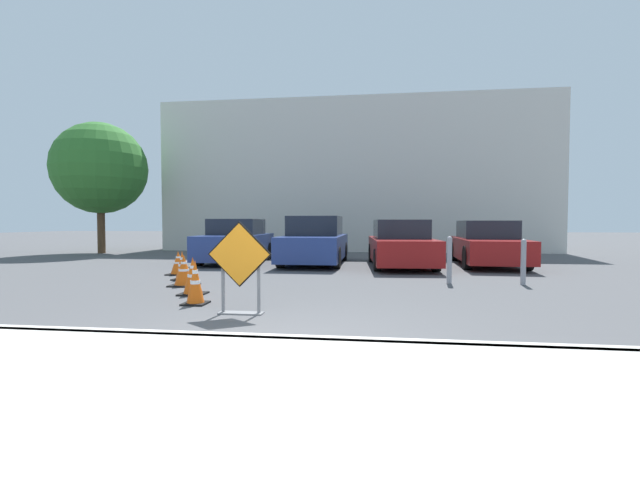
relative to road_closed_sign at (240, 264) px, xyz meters
name	(u,v)px	position (x,y,z in m)	size (l,w,h in m)	color
ground_plane	(344,262)	(0.94, 8.38, -0.75)	(96.00, 96.00, 0.00)	#4C4C4F
sidewalk_strip	(236,394)	(0.94, -3.01, -0.68)	(29.92, 2.78, 0.14)	beige
curb_lip	(278,343)	(0.94, -1.62, -0.68)	(29.92, 0.20, 0.14)	beige
road_closed_sign	(240,264)	(0.00, 0.00, 0.00)	(0.96, 0.20, 1.37)	black
traffic_cone_nearest	(195,283)	(-0.98, 0.66, -0.39)	(0.39, 0.39, 0.74)	black
traffic_cone_second	(193,276)	(-1.43, 1.57, -0.41)	(0.47, 0.47, 0.71)	black
traffic_cone_third	(184,271)	(-2.09, 2.60, -0.43)	(0.54, 0.54, 0.67)	black
traffic_cone_fourth	(182,266)	(-2.55, 3.52, -0.42)	(0.41, 0.41, 0.69)	black
traffic_cone_fifth	(178,263)	(-3.10, 4.45, -0.45)	(0.51, 0.51, 0.61)	black
parked_car_nearest	(236,242)	(-2.71, 7.99, -0.07)	(1.96, 4.20, 1.47)	navy
parked_car_second	(315,242)	(0.03, 7.77, -0.04)	(1.91, 4.36, 1.56)	navy
parked_car_third	(401,245)	(2.76, 7.36, -0.09)	(2.03, 4.58, 1.44)	maroon
parked_car_fourth	(487,244)	(5.50, 8.06, -0.09)	(2.00, 4.68, 1.41)	maroon
bollard_nearest	(449,259)	(3.61, 3.68, -0.20)	(0.12, 0.12, 1.05)	gray
bollard_second	(523,261)	(5.18, 3.68, -0.22)	(0.12, 0.12, 1.00)	gray
building_facade_backdrop	(355,180)	(0.96, 15.98, 2.80)	(18.42, 5.00, 7.11)	beige
street_tree_behind_lot	(100,169)	(-10.01, 11.39, 2.97)	(3.96, 3.96, 5.71)	#513823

